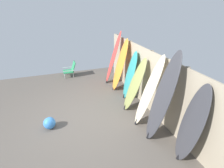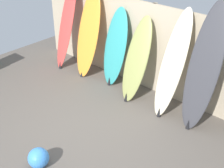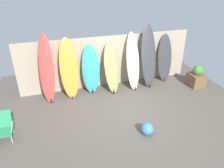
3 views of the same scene
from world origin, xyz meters
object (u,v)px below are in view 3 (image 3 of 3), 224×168
at_px(surfboard_olive_3, 111,69).
at_px(surfboard_charcoal_5, 149,57).
at_px(surfboard_cream_4, 133,62).
at_px(surfboard_charcoal_6, 165,58).
at_px(surfboard_orange_1, 69,69).
at_px(beach_chair, 2,126).
at_px(surfboard_red_0, 47,69).
at_px(beach_ball, 147,129).
at_px(planter_box, 196,77).
at_px(surfboard_teal_2, 91,69).

xyz_separation_m(surfboard_olive_3, surfboard_charcoal_5, (1.36, 0.01, 0.28)).
relative_size(surfboard_cream_4, surfboard_charcoal_5, 0.89).
height_order(surfboard_olive_3, surfboard_charcoal_6, surfboard_charcoal_6).
distance_m(surfboard_orange_1, surfboard_charcoal_6, 3.52).
bearing_deg(surfboard_olive_3, beach_chair, -155.03).
relative_size(surfboard_olive_3, beach_chair, 2.47).
bearing_deg(surfboard_cream_4, surfboard_charcoal_6, 8.01).
height_order(surfboard_red_0, surfboard_cream_4, surfboard_red_0).
xyz_separation_m(surfboard_charcoal_6, beach_chair, (-5.41, -1.73, -0.53)).
bearing_deg(beach_ball, surfboard_orange_1, 121.22).
xyz_separation_m(surfboard_orange_1, surfboard_olive_3, (1.39, -0.07, -0.15)).
bearing_deg(beach_chair, planter_box, -7.78).
relative_size(surfboard_teal_2, surfboard_cream_4, 0.85).
bearing_deg(beach_ball, surfboard_olive_3, 93.92).
bearing_deg(surfboard_charcoal_5, surfboard_orange_1, 178.81).
bearing_deg(surfboard_charcoal_6, surfboard_teal_2, -178.82).
bearing_deg(beach_chair, surfboard_charcoal_6, 1.66).
height_order(surfboard_cream_4, surfboard_charcoal_6, surfboard_cream_4).
relative_size(surfboard_cream_4, surfboard_charcoal_6, 1.11).
xyz_separation_m(surfboard_teal_2, beach_chair, (-2.61, -1.67, -0.48)).
height_order(surfboard_charcoal_5, surfboard_charcoal_6, surfboard_charcoal_5).
xyz_separation_m(surfboard_orange_1, planter_box, (4.39, -0.68, -0.62)).
height_order(surfboard_charcoal_6, planter_box, surfboard_charcoal_6).
bearing_deg(surfboard_charcoal_5, surfboard_olive_3, -179.43).
relative_size(beach_chair, beach_ball, 2.08).
distance_m(surfboard_cream_4, planter_box, 2.39).
distance_m(surfboard_charcoal_5, planter_box, 1.91).
bearing_deg(surfboard_olive_3, surfboard_teal_2, 168.01).
xyz_separation_m(surfboard_charcoal_6, planter_box, (0.88, -0.81, -0.53)).
relative_size(beach_chair, planter_box, 0.84).
height_order(surfboard_red_0, surfboard_charcoal_6, surfboard_red_0).
xyz_separation_m(planter_box, beach_ball, (-2.83, -1.90, -0.17)).
relative_size(surfboard_charcoal_5, surfboard_charcoal_6, 1.25).
distance_m(surfboard_orange_1, surfboard_charcoal_5, 2.75).
height_order(surfboard_teal_2, surfboard_charcoal_5, surfboard_charcoal_5).
height_order(surfboard_olive_3, surfboard_cream_4, surfboard_cream_4).
xyz_separation_m(surfboard_orange_1, surfboard_charcoal_6, (3.51, 0.13, -0.09)).
distance_m(surfboard_olive_3, surfboard_charcoal_5, 1.38).
xyz_separation_m(surfboard_teal_2, beach_ball, (0.85, -2.65, -0.65)).
bearing_deg(surfboard_olive_3, surfboard_cream_4, 0.91).
bearing_deg(surfboard_charcoal_6, surfboard_red_0, -177.85).
bearing_deg(surfboard_red_0, surfboard_charcoal_5, -0.51).
bearing_deg(surfboard_cream_4, surfboard_teal_2, 174.84).
bearing_deg(surfboard_charcoal_5, surfboard_teal_2, 176.34).
distance_m(surfboard_teal_2, surfboard_olive_3, 0.69).
xyz_separation_m(surfboard_teal_2, planter_box, (3.67, -0.75, -0.48)).
bearing_deg(surfboard_teal_2, surfboard_cream_4, -5.16).
bearing_deg(surfboard_red_0, surfboard_olive_3, -1.22).
relative_size(surfboard_olive_3, surfboard_cream_4, 0.84).
bearing_deg(surfboard_charcoal_6, planter_box, -42.82).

